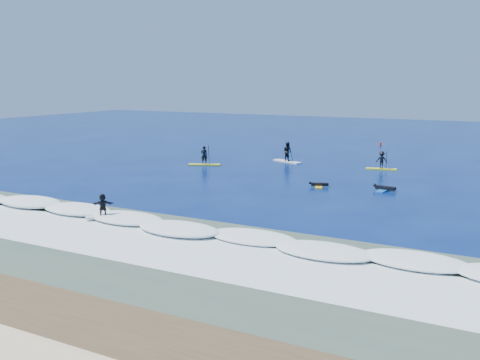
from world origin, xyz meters
The scene contains 11 objects.
ground centered at (0.00, 0.00, 0.00)m, with size 160.00×160.00×0.00m, color #031449.
shallow_water centered at (0.00, -14.00, 0.01)m, with size 90.00×13.00×0.01m, color #3B5042.
breaking_wave centered at (0.00, -10.00, 0.00)m, with size 40.00×6.00×0.30m, color white.
whitewater centered at (0.00, -13.00, 0.00)m, with size 34.00×5.00×0.02m, color silver.
sup_paddler_left centered at (-9.71, 9.77, 0.66)m, with size 3.09×1.85×2.13m.
sup_paddler_center centered at (-3.49, 15.29, 0.85)m, with size 3.32×1.96×2.28m.
sup_paddler_right centered at (5.80, 15.04, 0.74)m, with size 2.79×1.24×1.90m.
prone_paddler_near centered at (3.46, 4.80, 0.13)m, with size 1.47×1.95×0.40m.
prone_paddler_far centered at (8.18, 5.73, 0.15)m, with size 1.70×2.19×0.45m.
wave_surfer centered at (-4.26, -10.30, 0.81)m, with size 1.93×1.57×1.43m.
marker_buoy centered at (1.56, 32.77, 0.26)m, with size 0.25×0.25×0.61m.
Camera 1 is at (16.60, -33.09, 7.99)m, focal length 40.00 mm.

